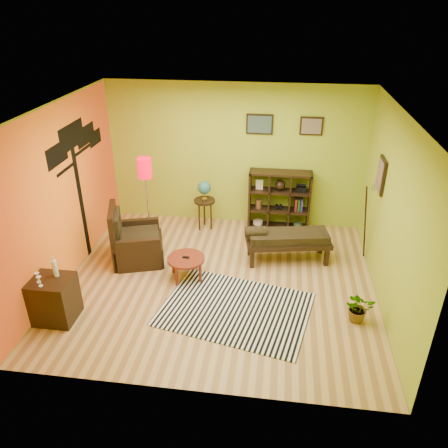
# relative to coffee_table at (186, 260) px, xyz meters

# --- Properties ---
(ground) EXTENTS (5.00, 5.00, 0.00)m
(ground) POSITION_rel_coffee_table_xyz_m (0.56, -0.06, -0.33)
(ground) COLOR tan
(ground) RESTS_ON ground
(room_shell) EXTENTS (5.04, 4.54, 2.82)m
(room_shell) POSITION_rel_coffee_table_xyz_m (0.46, -0.05, 1.47)
(room_shell) COLOR #ABC62E
(room_shell) RESTS_ON ground
(zebra_rug) EXTENTS (2.42, 1.96, 0.01)m
(zebra_rug) POSITION_rel_coffee_table_xyz_m (0.90, -0.74, -0.32)
(zebra_rug) COLOR white
(zebra_rug) RESTS_ON ground
(coffee_table) EXTENTS (0.62, 0.62, 0.40)m
(coffee_table) POSITION_rel_coffee_table_xyz_m (0.00, 0.00, 0.00)
(coffee_table) COLOR maroon
(coffee_table) RESTS_ON ground
(armchair) EXTENTS (1.05, 1.04, 1.03)m
(armchair) POSITION_rel_coffee_table_xyz_m (-1.01, 0.43, -0.01)
(armchair) COLOR black
(armchair) RESTS_ON ground
(side_cabinet) EXTENTS (0.57, 0.52, 0.99)m
(side_cabinet) POSITION_rel_coffee_table_xyz_m (-1.64, -1.27, 0.02)
(side_cabinet) COLOR black
(side_cabinet) RESTS_ON ground
(floor_lamp) EXTENTS (0.26, 0.26, 1.72)m
(floor_lamp) POSITION_rel_coffee_table_xyz_m (-0.88, 0.93, 1.07)
(floor_lamp) COLOR silver
(floor_lamp) RESTS_ON ground
(globe_table) EXTENTS (0.42, 0.42, 1.01)m
(globe_table) POSITION_rel_coffee_table_xyz_m (0.01, 1.75, 0.44)
(globe_table) COLOR black
(globe_table) RESTS_ON ground
(cube_shelf) EXTENTS (1.20, 0.35, 1.20)m
(cube_shelf) POSITION_rel_coffee_table_xyz_m (1.47, 1.97, 0.27)
(cube_shelf) COLOR black
(cube_shelf) RESTS_ON ground
(bench) EXTENTS (1.53, 0.78, 0.68)m
(bench) POSITION_rel_coffee_table_xyz_m (1.61, 0.76, 0.11)
(bench) COLOR black
(bench) RESTS_ON ground
(potted_plant) EXTENTS (0.44, 0.48, 0.35)m
(potted_plant) POSITION_rel_coffee_table_xyz_m (2.67, -0.74, -0.15)
(potted_plant) COLOR #26661E
(potted_plant) RESTS_ON ground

